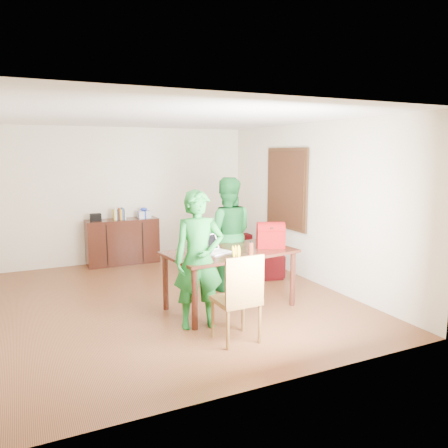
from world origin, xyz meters
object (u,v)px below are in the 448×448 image
table (230,258)px  laptop (217,250)px  person_far (227,234)px  person_near (199,260)px  sofa (246,250)px  chair (237,316)px  bottle (251,248)px  red_bag (271,237)px

table → laptop: 0.28m
person_far → person_near: bearing=73.7°
sofa → person_near: bearing=155.0°
chair → bottle: 1.08m
red_bag → sofa: size_ratio=0.18×
sofa → person_far: bearing=154.1°
laptop → sofa: laptop is taller
table → chair: size_ratio=1.78×
laptop → sofa: bearing=29.3°
laptop → sofa: 2.60m
red_bag → sofa: red_bag is taller
chair → person_far: size_ratio=0.58×
chair → person_near: (-0.23, 0.60, 0.57)m
bottle → sofa: size_ratio=0.09×
laptop → red_bag: bearing=-23.3°
chair → person_near: bearing=109.9°
bottle → red_bag: bearing=32.4°
person_far → red_bag: bearing=131.6°
chair → sofa: 3.48m
table → person_far: 0.89m
table → person_far: bearing=59.9°
table → sofa: table is taller
table → laptop: (-0.22, -0.05, 0.15)m
table → bottle: (0.14, -0.37, 0.21)m
laptop → table: bearing=-10.6°
person_far → table: bearing=89.5°
table → laptop: size_ratio=4.62×
table → laptop: bearing=-174.8°
red_bag → laptop: bearing=-155.9°
chair → person_near: person_near is taller
person_near → bottle: size_ratio=8.88×
person_far → bottle: (-0.20, -1.17, 0.02)m
table → person_far: person_far is taller
chair → sofa: (1.73, 3.02, 0.01)m
laptop → bottle: (0.36, -0.31, 0.05)m
person_far → laptop: size_ratio=4.43×
person_far → sofa: person_far is taller
person_far → laptop: 1.02m
person_far → bottle: 1.19m
table → sofa: (1.31, 1.97, -0.40)m
sofa → table: bearing=160.5°
person_near → person_far: size_ratio=0.96×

